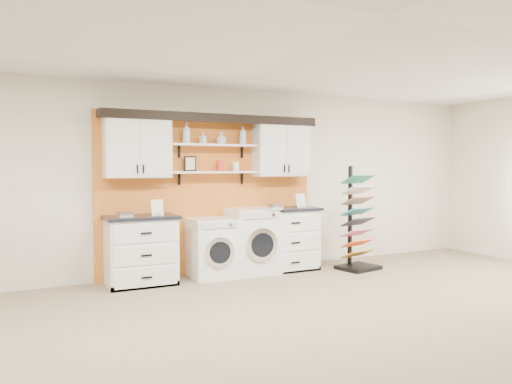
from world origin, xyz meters
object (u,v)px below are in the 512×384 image
washer (211,248)px  dryer (252,241)px  base_cabinet_left (141,250)px  base_cabinet_right (286,239)px  sample_rack (357,236)px

washer → dryer: 0.66m
base_cabinet_left → base_cabinet_right: (2.26, -0.00, 0.01)m
base_cabinet_right → washer: bearing=-179.8°
base_cabinet_right → dryer: (-0.58, -0.00, 0.01)m
washer → dryer: dryer is taller
washer → sample_rack: sample_rack is taller
dryer → sample_rack: bearing=-15.8°
washer → dryer: size_ratio=0.88×
washer → dryer: (0.66, 0.00, 0.06)m
base_cabinet_right → base_cabinet_left: bearing=180.0°
sample_rack → base_cabinet_left: bearing=160.4°
base_cabinet_left → dryer: size_ratio=0.98×
base_cabinet_right → sample_rack: bearing=-24.0°
dryer → sample_rack: 1.67m
base_cabinet_right → dryer: bearing=-179.7°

